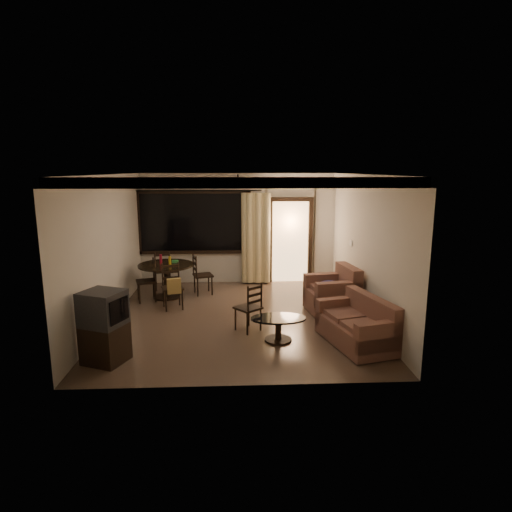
{
  "coord_description": "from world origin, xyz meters",
  "views": [
    {
      "loc": [
        -0.04,
        -8.11,
        2.9
      ],
      "look_at": [
        0.35,
        0.2,
        1.2
      ],
      "focal_mm": 30.0,
      "sensor_mm": 36.0,
      "label": 1
    }
  ],
  "objects_px": {
    "dining_chair_north": "(162,277)",
    "armchair": "(334,294)",
    "dining_chair_south": "(173,295)",
    "dining_chair_west": "(147,289)",
    "coffee_table": "(278,325)",
    "tv_cabinet": "(104,327)",
    "dining_chair_east": "(203,282)",
    "side_chair": "(248,316)",
    "sofa": "(359,326)",
    "dining_table": "(166,271)"
  },
  "relations": [
    {
      "from": "sofa",
      "to": "side_chair",
      "type": "bearing_deg",
      "value": 144.07
    },
    {
      "from": "dining_chair_south",
      "to": "armchair",
      "type": "relative_size",
      "value": 0.9
    },
    {
      "from": "coffee_table",
      "to": "side_chair",
      "type": "relative_size",
      "value": 1.05
    },
    {
      "from": "dining_table",
      "to": "dining_chair_west",
      "type": "distance_m",
      "value": 0.57
    },
    {
      "from": "dining_chair_east",
      "to": "tv_cabinet",
      "type": "distance_m",
      "value": 3.79
    },
    {
      "from": "dining_table",
      "to": "sofa",
      "type": "xyz_separation_m",
      "value": [
        3.64,
        -2.85,
        -0.3
      ]
    },
    {
      "from": "tv_cabinet",
      "to": "side_chair",
      "type": "relative_size",
      "value": 1.23
    },
    {
      "from": "dining_chair_west",
      "to": "sofa",
      "type": "distance_m",
      "value": 4.8
    },
    {
      "from": "dining_chair_west",
      "to": "dining_chair_north",
      "type": "distance_m",
      "value": 1.01
    },
    {
      "from": "dining_table",
      "to": "armchair",
      "type": "height_order",
      "value": "dining_table"
    },
    {
      "from": "tv_cabinet",
      "to": "dining_chair_south",
      "type": "bearing_deg",
      "value": 97.97
    },
    {
      "from": "dining_table",
      "to": "dining_chair_west",
      "type": "height_order",
      "value": "dining_table"
    },
    {
      "from": "dining_table",
      "to": "dining_chair_north",
      "type": "height_order",
      "value": "dining_table"
    },
    {
      "from": "coffee_table",
      "to": "sofa",
      "type": "bearing_deg",
      "value": -8.73
    },
    {
      "from": "dining_chair_north",
      "to": "tv_cabinet",
      "type": "xyz_separation_m",
      "value": [
        -0.17,
        -4.09,
        0.28
      ]
    },
    {
      "from": "tv_cabinet",
      "to": "coffee_table",
      "type": "xyz_separation_m",
      "value": [
        2.71,
        0.69,
        -0.28
      ]
    },
    {
      "from": "armchair",
      "to": "side_chair",
      "type": "bearing_deg",
      "value": -160.55
    },
    {
      "from": "coffee_table",
      "to": "armchair",
      "type": "bearing_deg",
      "value": 48.21
    },
    {
      "from": "dining_table",
      "to": "tv_cabinet",
      "type": "distance_m",
      "value": 3.36
    },
    {
      "from": "dining_chair_east",
      "to": "tv_cabinet",
      "type": "relative_size",
      "value": 0.85
    },
    {
      "from": "dining_chair_west",
      "to": "coffee_table",
      "type": "bearing_deg",
      "value": 31.23
    },
    {
      "from": "armchair",
      "to": "coffee_table",
      "type": "bearing_deg",
      "value": -140.37
    },
    {
      "from": "tv_cabinet",
      "to": "sofa",
      "type": "bearing_deg",
      "value": 29.49
    },
    {
      "from": "armchair",
      "to": "dining_chair_west",
      "type": "bearing_deg",
      "value": 158.05
    },
    {
      "from": "dining_chair_south",
      "to": "dining_chair_north",
      "type": "xyz_separation_m",
      "value": [
        -0.49,
        1.57,
        -0.02
      ]
    },
    {
      "from": "dining_chair_north",
      "to": "side_chair",
      "type": "relative_size",
      "value": 1.05
    },
    {
      "from": "sofa",
      "to": "side_chair",
      "type": "height_order",
      "value": "side_chair"
    },
    {
      "from": "dining_chair_south",
      "to": "tv_cabinet",
      "type": "relative_size",
      "value": 0.85
    },
    {
      "from": "dining_chair_south",
      "to": "armchair",
      "type": "bearing_deg",
      "value": -23.63
    },
    {
      "from": "sofa",
      "to": "dining_chair_south",
      "type": "bearing_deg",
      "value": 134.05
    },
    {
      "from": "dining_table",
      "to": "side_chair",
      "type": "xyz_separation_m",
      "value": [
        1.81,
        -2.15,
        -0.35
      ]
    },
    {
      "from": "dining_chair_west",
      "to": "armchair",
      "type": "distance_m",
      "value": 4.11
    },
    {
      "from": "coffee_table",
      "to": "tv_cabinet",
      "type": "bearing_deg",
      "value": -165.7
    },
    {
      "from": "dining_chair_south",
      "to": "armchair",
      "type": "height_order",
      "value": "armchair"
    },
    {
      "from": "dining_table",
      "to": "sofa",
      "type": "height_order",
      "value": "dining_table"
    },
    {
      "from": "tv_cabinet",
      "to": "side_chair",
      "type": "bearing_deg",
      "value": 50.8
    },
    {
      "from": "dining_chair_south",
      "to": "side_chair",
      "type": "relative_size",
      "value": 1.05
    },
    {
      "from": "tv_cabinet",
      "to": "sofa",
      "type": "relative_size",
      "value": 0.68
    },
    {
      "from": "dining_chair_east",
      "to": "coffee_table",
      "type": "height_order",
      "value": "dining_chair_east"
    },
    {
      "from": "dining_chair_south",
      "to": "coffee_table",
      "type": "distance_m",
      "value": 2.75
    },
    {
      "from": "dining_chair_south",
      "to": "sofa",
      "type": "distance_m",
      "value": 3.95
    },
    {
      "from": "dining_chair_west",
      "to": "dining_chair_north",
      "type": "height_order",
      "value": "same"
    },
    {
      "from": "dining_table",
      "to": "dining_chair_south",
      "type": "bearing_deg",
      "value": -72.92
    },
    {
      "from": "sofa",
      "to": "armchair",
      "type": "bearing_deg",
      "value": 76.37
    },
    {
      "from": "dining_chair_east",
      "to": "tv_cabinet",
      "type": "bearing_deg",
      "value": 144.23
    },
    {
      "from": "coffee_table",
      "to": "dining_table",
      "type": "bearing_deg",
      "value": 131.06
    },
    {
      "from": "tv_cabinet",
      "to": "sofa",
      "type": "distance_m",
      "value": 4.08
    },
    {
      "from": "tv_cabinet",
      "to": "coffee_table",
      "type": "height_order",
      "value": "tv_cabinet"
    },
    {
      "from": "dining_chair_north",
      "to": "armchair",
      "type": "xyz_separation_m",
      "value": [
        3.83,
        -1.95,
        0.11
      ]
    },
    {
      "from": "tv_cabinet",
      "to": "sofa",
      "type": "height_order",
      "value": "tv_cabinet"
    }
  ]
}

